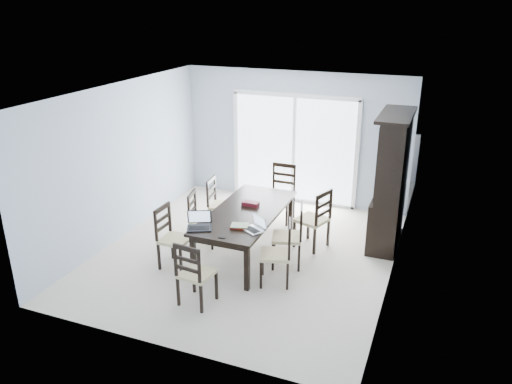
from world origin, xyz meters
TOP-DOWN VIEW (x-y plane):
  - floor at (0.00, 0.00)m, footprint 5.00×5.00m
  - ceiling at (0.00, 0.00)m, footprint 5.00×5.00m
  - back_wall at (0.00, 2.50)m, footprint 4.50×0.02m
  - wall_left at (-2.25, 0.00)m, footprint 0.02×5.00m
  - wall_right at (2.25, 0.00)m, footprint 0.02×5.00m
  - balcony at (0.00, 3.50)m, footprint 4.50×2.00m
  - railing at (0.00, 4.50)m, footprint 4.50×0.06m
  - dining_table at (0.00, 0.00)m, footprint 1.00×2.20m
  - china_hutch at (2.02, 1.25)m, footprint 0.50×1.38m
  - sliding_door at (0.00, 2.48)m, footprint 2.52×0.05m
  - chair_left_near at (-0.94, -0.77)m, footprint 0.44×0.43m
  - chair_left_mid at (-0.88, 0.05)m, footprint 0.48×0.47m
  - chair_left_far at (-0.85, 0.72)m, footprint 0.45×0.44m
  - chair_right_near at (0.80, -0.63)m, footprint 0.53×0.52m
  - chair_right_mid at (0.80, -0.08)m, footprint 0.55×0.54m
  - chair_right_far at (0.99, 0.60)m, footprint 0.58×0.57m
  - chair_end_near at (-0.09, -1.62)m, footprint 0.45×0.46m
  - chair_end_far at (0.07, 1.55)m, footprint 0.46×0.47m
  - laptop_dark at (-0.38, -0.85)m, footprint 0.42×0.37m
  - laptop_silver at (0.36, -0.63)m, footprint 0.38×0.35m
  - book_stack at (0.14, -0.60)m, footprint 0.29×0.25m
  - cell_phone at (0.05, -1.00)m, footprint 0.10×0.06m
  - game_box at (-0.02, 0.22)m, footprint 0.27×0.13m
  - hot_tub at (-0.30, 3.38)m, footprint 1.79×1.63m

SIDE VIEW (x-z plane):
  - balcony at x=0.00m, z-range -0.10..0.00m
  - floor at x=0.00m, z-range 0.00..0.00m
  - hot_tub at x=-0.30m, z-range 0.00..0.86m
  - railing at x=0.00m, z-range 0.00..1.10m
  - chair_left_mid at x=-0.88m, z-range 0.03..1.08m
  - chair_left_far at x=-0.85m, z-range 0.03..1.11m
  - chair_end_near at x=-0.09m, z-range 0.03..1.11m
  - chair_right_near at x=0.80m, z-range 0.03..1.13m
  - chair_left_near at x=-0.94m, z-range 0.03..1.15m
  - chair_right_mid at x=0.80m, z-range 0.03..1.18m
  - chair_right_far at x=0.99m, z-range 0.03..1.21m
  - chair_end_far at x=0.07m, z-range 0.03..1.24m
  - dining_table at x=0.00m, z-range 0.30..1.05m
  - cell_phone at x=0.05m, z-range 0.75..0.76m
  - book_stack at x=0.14m, z-range 0.75..0.79m
  - game_box at x=-0.02m, z-range 0.75..0.82m
  - laptop_silver at x=0.36m, z-range 0.70..0.91m
  - laptop_dark at x=-0.38m, z-range 0.69..0.93m
  - china_hutch at x=2.02m, z-range -0.03..2.17m
  - sliding_door at x=0.00m, z-range 0.00..2.18m
  - back_wall at x=0.00m, z-range 0.00..2.60m
  - wall_left at x=-2.25m, z-range 0.00..2.60m
  - wall_right at x=2.25m, z-range 0.00..2.60m
  - ceiling at x=0.00m, z-range 2.60..2.60m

